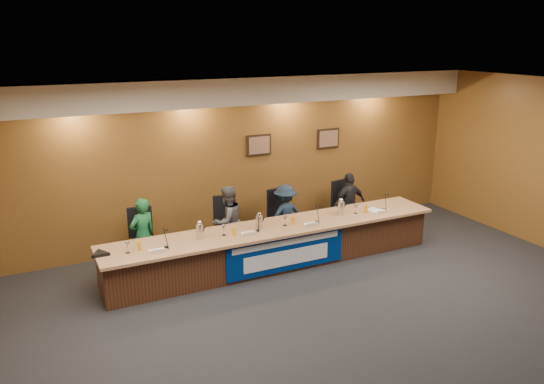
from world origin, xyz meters
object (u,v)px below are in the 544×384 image
Objects in this scene: panelist_b at (228,222)px; office_chair_a at (142,243)px; dais_body at (276,246)px; office_chair_c at (283,220)px; office_chair_b at (226,230)px; panelist_d at (349,204)px; panelist_a at (143,235)px; carafe_right at (341,208)px; speakerphone at (100,254)px; panelist_c at (285,215)px; office_chair_d at (346,210)px; carafe_mid at (259,222)px; carafe_left at (200,232)px; banner at (287,253)px.

office_chair_a is (-1.54, 0.10, -0.19)m from panelist_b.
dais_body reaches higher than office_chair_c.
dais_body is 12.50× the size of office_chair_b.
dais_body is 12.50× the size of office_chair_a.
office_chair_c is (-1.47, 0.10, -0.16)m from panelist_d.
panelist_d is (4.19, 0.00, -0.02)m from panelist_a.
carafe_right reaches higher than speakerphone.
office_chair_b is at bearing -109.36° from panelist_b.
office_chair_b is at bearing 125.81° from dais_body.
panelist_c is 0.95× the size of panelist_d.
panelist_b is 2.80× the size of office_chair_a.
carafe_right reaches higher than office_chair_d.
dais_body is 0.61m from carafe_mid.
dais_body is 1.50m from carafe_left.
speakerphone is at bearing 179.13° from carafe_left.
carafe_mid is (-0.90, -0.76, 0.25)m from panelist_c.
office_chair_a is at bearing 173.65° from office_chair_c.
panelist_b is 2.09m from carafe_right.
speakerphone is at bearing 172.44° from banner.
banner is 1.39m from office_chair_c.
speakerphone is at bearing -172.52° from office_chair_c.
office_chair_b is 1.90× the size of carafe_right.
dais_body is at bearing 109.91° from panelist_b.
banner is at bearing -14.75° from carafe_left.
carafe_right is at bearing -1.00° from dais_body.
carafe_mid reaches higher than office_chair_d.
panelist_b reaches higher than dais_body.
dais_body is 18.75× the size of speakerphone.
dais_body is at bearing 16.74° from panelist_d.
panelist_c is at bearing 134.25° from carafe_right.
panelist_d reaches higher than office_chair_c.
speakerphone is at bearing -1.24° from panelist_b.
panelist_d is 1.48m from office_chair_c.
panelist_a is 4.19m from panelist_d.
panelist_d is at bearing 13.00° from carafe_left.
office_chair_c is 1.00× the size of office_chair_d.
office_chair_c is at bearing 130.78° from carafe_right.
dais_body is at bearing -13.41° from office_chair_a.
panelist_c is 2.54× the size of office_chair_a.
dais_body is 2.32m from office_chair_a.
office_chair_b is (1.54, 0.00, 0.00)m from office_chair_a.
panelist_c is 3.62m from speakerphone.
office_chair_b is (0.00, 0.10, -0.19)m from panelist_b.
carafe_right reaches higher than dais_body.
panelist_a reaches higher than dais_body.
office_chair_d is at bearing 31.84° from banner.
carafe_right is 0.79× the size of speakerphone.
panelist_c is at bearing 52.86° from dais_body.
dais_body is 2.21m from office_chair_d.
banner is 1.64× the size of panelist_b.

